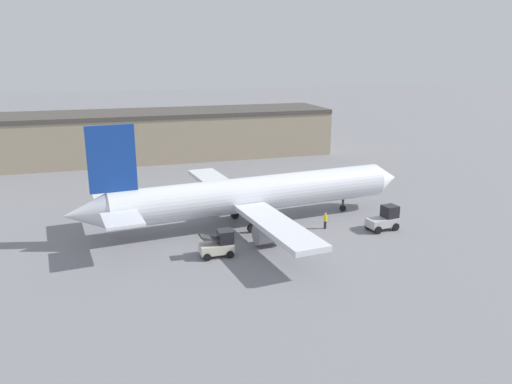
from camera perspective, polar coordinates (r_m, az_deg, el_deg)
ground_plane at (r=53.77m, az=0.00°, el=-3.61°), size 400.00×400.00×0.00m
terminal_building at (r=88.09m, az=-12.50°, el=6.36°), size 63.68×12.94×8.05m
airplane at (r=52.42m, az=-0.96°, el=-0.34°), size 37.59×30.28×11.43m
ground_crew_worker at (r=52.49m, az=7.92°, el=-3.20°), size 0.38×0.38×1.72m
baggage_tug at (r=53.36m, az=14.49°, el=-3.00°), size 3.42×2.28×2.50m
belt_loader_truck at (r=45.29m, az=-4.26°, el=-5.97°), size 3.03×1.98×2.37m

